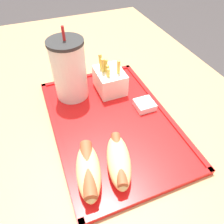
% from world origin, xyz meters
% --- Properties ---
extents(ground_plane, '(8.00, 8.00, 0.00)m').
position_xyz_m(ground_plane, '(0.00, 0.00, 0.00)').
color(ground_plane, '#383333').
extents(dining_table, '(1.41, 0.83, 0.71)m').
position_xyz_m(dining_table, '(0.00, 0.00, 0.36)').
color(dining_table, '#B27F51').
rests_on(dining_table, ground_plane).
extents(food_tray, '(0.43, 0.29, 0.01)m').
position_xyz_m(food_tray, '(-0.05, -0.00, 0.72)').
color(food_tray, red).
rests_on(food_tray, dining_table).
extents(soda_cup, '(0.09, 0.09, 0.20)m').
position_xyz_m(soda_cup, '(0.09, 0.07, 0.81)').
color(soda_cup, silver).
rests_on(soda_cup, food_tray).
extents(hot_dog_far, '(0.14, 0.08, 0.05)m').
position_xyz_m(hot_dog_far, '(-0.18, 0.10, 0.75)').
color(hot_dog_far, '#DBB270').
rests_on(hot_dog_far, food_tray).
extents(hot_dog_near, '(0.14, 0.08, 0.05)m').
position_xyz_m(hot_dog_near, '(-0.18, 0.04, 0.75)').
color(hot_dog_near, '#DBB270').
rests_on(hot_dog_near, food_tray).
extents(fries_carton, '(0.09, 0.08, 0.11)m').
position_xyz_m(fries_carton, '(0.08, -0.04, 0.76)').
color(fries_carton, silver).
rests_on(fries_carton, food_tray).
extents(sauce_cup_mayo, '(0.05, 0.05, 0.02)m').
position_xyz_m(sauce_cup_mayo, '(-0.03, -0.10, 0.73)').
color(sauce_cup_mayo, silver).
rests_on(sauce_cup_mayo, food_tray).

